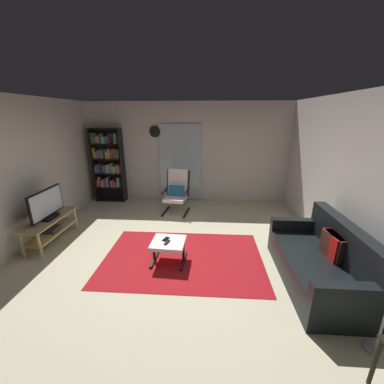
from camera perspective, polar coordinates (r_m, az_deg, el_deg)
ground_plane at (r=4.13m, az=-4.51°, el=-15.29°), size 7.02×7.02×0.00m
wall_back at (r=6.40m, az=-1.14°, el=9.40°), size 5.60×0.06×2.60m
wall_left at (r=4.80m, az=-38.88°, el=2.41°), size 0.06×6.00×2.60m
wall_right at (r=4.15m, az=35.02°, el=1.29°), size 0.06×6.00×2.60m
glass_door_panel at (r=6.40m, az=-2.88°, el=7.10°), size 1.10×0.01×2.00m
area_rug at (r=4.09m, az=-2.18°, el=-15.52°), size 2.60×1.73×0.01m
tv_stand at (r=5.09m, az=-30.79°, el=-7.17°), size 0.40×1.19×0.48m
television at (r=4.94m, az=-31.55°, el=-2.73°), size 0.20×0.86×0.54m
bookshelf_near_tv at (r=6.74m, az=-19.45°, el=6.57°), size 0.80×0.30×1.95m
leather_sofa at (r=3.87m, az=28.64°, el=-14.64°), size 0.85×1.76×0.90m
lounge_armchair at (r=5.71m, az=-3.70°, el=0.39°), size 0.64×0.72×1.02m
ottoman at (r=3.87m, az=-5.70°, el=-12.55°), size 0.55×0.51×0.37m
tv_remote at (r=3.79m, az=-6.01°, el=-11.97°), size 0.08×0.15×0.02m
cell_phone at (r=3.89m, az=-6.30°, el=-11.21°), size 0.11×0.15×0.01m
wall_clock at (r=6.39m, az=-8.94°, el=14.14°), size 0.29×0.03×0.29m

